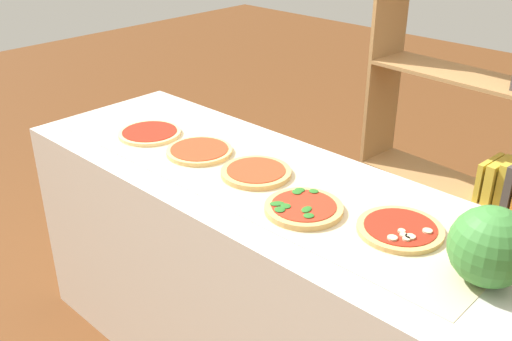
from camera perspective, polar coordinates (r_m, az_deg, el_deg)
name	(u,v)px	position (r m, az deg, el deg)	size (l,w,h in m)	color
counter	(256,278)	(2.41, 0.00, -10.48)	(2.08, 0.72, 0.94)	beige
parchment_paper	(256,175)	(2.17, 0.00, -0.45)	(1.82, 0.50, 0.00)	beige
pizza_plain_0	(150,133)	(2.55, -10.33, 3.62)	(0.27, 0.27, 0.02)	#E5C17F
pizza_plain_1	(199,151)	(2.34, -5.55, 1.91)	(0.26, 0.26, 0.02)	#DBB26B
pizza_plain_2	(257,172)	(2.16, 0.09, -0.13)	(0.26, 0.26, 0.02)	tan
pizza_spinach_3	(303,208)	(1.93, 4.65, -3.65)	(0.26, 0.26, 0.03)	tan
pizza_mushroom_4	(400,229)	(1.87, 13.89, -5.57)	(0.27, 0.27, 0.03)	tan
watermelon	(490,247)	(1.68, 21.86, -6.91)	(0.22, 0.22, 0.22)	#387A33
bookshelf	(478,158)	(2.96, 20.83, 1.15)	(0.93, 0.33, 1.68)	#A87A47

